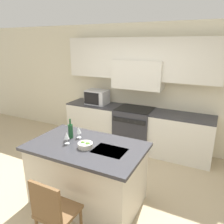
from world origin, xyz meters
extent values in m
plane|color=tan|center=(0.00, 0.00, 0.00)|extent=(10.00, 10.00, 0.00)
cube|color=beige|center=(0.00, 2.22, 1.35)|extent=(10.00, 0.06, 2.70)
cube|color=silver|center=(0.00, 2.02, 1.98)|extent=(3.27, 0.34, 0.85)
cube|color=silver|center=(0.00, 1.99, 1.65)|extent=(1.08, 0.40, 0.60)
cube|color=silver|center=(-1.01, 1.88, 0.44)|extent=(1.24, 0.62, 0.89)
cube|color=#333338|center=(-1.01, 1.88, 0.90)|extent=(1.24, 0.62, 0.03)
cube|color=silver|center=(1.01, 1.88, 0.44)|extent=(1.24, 0.62, 0.89)
cube|color=#333338|center=(1.01, 1.88, 0.90)|extent=(1.24, 0.62, 0.03)
cube|color=#2D2D33|center=(0.00, 1.86, 0.46)|extent=(0.79, 0.66, 0.92)
cube|color=black|center=(0.00, 1.86, 0.93)|extent=(0.75, 0.61, 0.01)
cube|color=black|center=(0.00, 1.52, 0.76)|extent=(0.72, 0.02, 0.09)
cylinder|color=black|center=(-0.31, 1.50, 0.76)|extent=(0.04, 0.02, 0.04)
cylinder|color=black|center=(-0.15, 1.50, 0.76)|extent=(0.04, 0.02, 0.04)
cylinder|color=black|center=(0.00, 1.50, 0.76)|extent=(0.04, 0.02, 0.04)
cylinder|color=black|center=(0.15, 1.50, 0.76)|extent=(0.04, 0.02, 0.04)
cylinder|color=black|center=(0.31, 1.50, 0.76)|extent=(0.04, 0.02, 0.04)
cube|color=#B7B7BC|center=(-0.95, 1.88, 1.08)|extent=(0.49, 0.37, 0.33)
cube|color=black|center=(-0.99, 1.69, 1.08)|extent=(0.38, 0.01, 0.27)
cube|color=beige|center=(0.02, -0.09, 0.44)|extent=(1.54, 0.92, 0.88)
cube|color=#333338|center=(0.02, -0.09, 0.90)|extent=(1.64, 1.00, 0.04)
cube|color=#2D2D30|center=(0.39, -0.09, 0.91)|extent=(0.44, 0.32, 0.01)
cylinder|color=#B2B2B7|center=(0.39, 0.10, 0.92)|extent=(0.02, 0.02, 0.00)
cube|color=brown|center=(0.15, -0.88, 0.47)|extent=(0.42, 0.40, 0.04)
cube|color=brown|center=(0.15, -1.06, 0.71)|extent=(0.40, 0.04, 0.44)
cylinder|color=brown|center=(-0.03, -0.71, 0.22)|extent=(0.04, 0.04, 0.45)
cylinder|color=brown|center=(0.32, -0.71, 0.22)|extent=(0.04, 0.04, 0.45)
cylinder|color=#194723|center=(-0.32, 0.02, 1.03)|extent=(0.07, 0.07, 0.21)
cylinder|color=#194723|center=(-0.32, 0.02, 1.18)|extent=(0.03, 0.03, 0.09)
cylinder|color=white|center=(-0.24, -0.18, 0.92)|extent=(0.07, 0.07, 0.01)
cylinder|color=white|center=(-0.24, -0.18, 0.96)|extent=(0.01, 0.01, 0.07)
cone|color=white|center=(-0.24, -0.18, 1.05)|extent=(0.07, 0.07, 0.10)
cylinder|color=white|center=(-0.21, 0.07, 0.92)|extent=(0.07, 0.07, 0.01)
cylinder|color=white|center=(-0.21, 0.07, 0.96)|extent=(0.01, 0.01, 0.07)
cone|color=white|center=(-0.21, 0.07, 1.05)|extent=(0.07, 0.07, 0.10)
cylinder|color=silver|center=(0.05, -0.16, 0.95)|extent=(0.20, 0.20, 0.07)
sphere|color=#66A83D|center=(0.01, -0.16, 0.98)|extent=(0.06, 0.06, 0.06)
sphere|color=#66A83D|center=(0.09, -0.16, 0.98)|extent=(0.07, 0.07, 0.07)
camera|label=1|loc=(1.59, -2.41, 2.29)|focal=35.00mm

